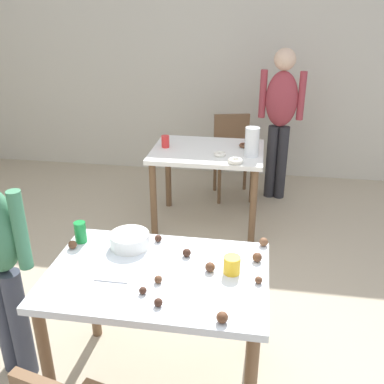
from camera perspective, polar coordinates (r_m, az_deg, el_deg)
The scene contains 27 objects.
ground_plane at distance 2.83m, azimuth -0.31°, elevation -21.41°, with size 6.40×6.40×0.00m, color tan.
wall_back at distance 5.21m, azimuth 5.60°, elevation 16.25°, with size 6.40×0.10×2.60m, color beige.
dining_table_near at distance 2.31m, azimuth -4.48°, elevation -12.59°, with size 1.11×0.74×0.75m.
dining_table_far at distance 4.00m, azimuth 2.02°, elevation 4.01°, with size 1.00×0.76×0.75m.
chair_far_table at distance 4.72m, azimuth 5.29°, elevation 5.36°, with size 0.48×0.48×0.87m.
person_adult_far at distance 4.58m, azimuth 11.48°, elevation 10.20°, with size 0.45×0.23×1.56m.
mixing_bowl at distance 2.45m, azimuth -8.12°, elevation -6.23°, with size 0.22×0.22×0.08m, color white.
soda_can at distance 2.54m, azimuth -14.35°, elevation -5.09°, with size 0.07×0.07×0.12m, color #198438.
fork_near at distance 2.21m, azimuth -10.53°, elevation -11.31°, with size 0.17×0.02×0.01m, color silver.
cup_near_0 at distance 2.22m, azimuth 5.23°, elevation -9.46°, with size 0.08×0.08×0.09m, color yellow.
cake_ball_0 at distance 2.35m, azimuth -0.69°, elevation -7.93°, with size 0.04×0.04×0.04m, color #3D2319.
cake_ball_1 at distance 2.23m, azimuth 2.37°, elevation -9.75°, with size 0.05×0.05×0.05m, color brown.
cake_ball_2 at distance 2.18m, azimuth 8.68°, elevation -11.29°, with size 0.04×0.04×0.04m, color brown.
cake_ball_3 at distance 2.16m, azimuth -4.43°, elevation -11.29°, with size 0.04×0.04×0.04m, color brown.
cake_ball_4 at distance 2.50m, azimuth -15.32°, elevation -6.65°, with size 0.05×0.05×0.05m, color brown.
cake_ball_5 at distance 2.10m, azimuth -6.43°, elevation -12.65°, with size 0.04×0.04×0.04m, color #3D2319.
cake_ball_6 at distance 2.33m, azimuth 8.50°, elevation -8.41°, with size 0.05×0.05×0.05m, color brown.
cake_ball_7 at distance 1.93m, azimuth 3.96°, elevation -16.00°, with size 0.05×0.05×0.05m, color brown.
cake_ball_8 at distance 2.02m, azimuth -4.42°, elevation -14.17°, with size 0.04×0.04×0.04m, color #3D2319.
cake_ball_9 at distance 2.47m, azimuth 9.33°, elevation -6.44°, with size 0.05×0.05×0.05m, color brown.
cake_ball_10 at distance 2.49m, azimuth -4.44°, elevation -6.05°, with size 0.04×0.04×0.04m, color #3D2319.
pitcher_far at distance 3.79m, azimuth 7.83°, elevation 6.49°, with size 0.12×0.12×0.25m, color white.
cup_far_0 at distance 4.12m, azimuth 7.66°, elevation 6.89°, with size 0.09×0.09×0.11m, color red.
cup_far_1 at distance 4.01m, azimuth -3.49°, elevation 6.59°, with size 0.07×0.07×0.11m, color red.
donut_far_0 at distance 3.81m, azimuth 3.62°, elevation 4.98°, with size 0.10×0.10×0.03m, color white.
donut_far_1 at distance 3.64m, azimuth 5.69°, elevation 4.06°, with size 0.13×0.13×0.04m, color white.
donut_far_2 at distance 4.05m, azimuth 6.88°, elevation 6.04°, with size 0.10×0.10×0.03m, color brown.
Camera 1 is at (0.32, -1.94, 2.03)m, focal length 40.90 mm.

